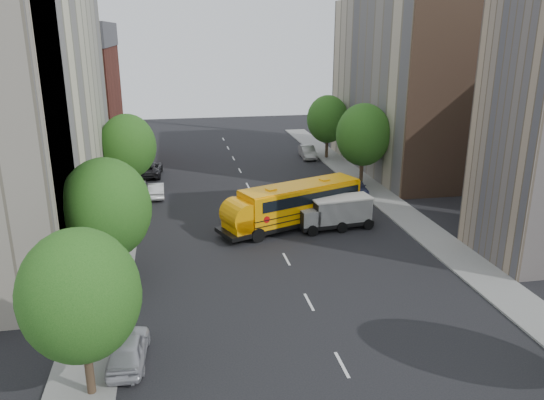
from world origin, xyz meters
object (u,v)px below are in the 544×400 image
object	(u,v)px
safari_truck	(336,212)
parked_car_2	(150,169)
parked_car_4	(356,186)
street_tree_1	(106,209)
street_tree_4	(363,135)
parked_car_0	(128,349)
street_tree_0	(80,296)
street_tree_5	(328,119)
street_tree_2	(128,146)
parked_car_5	(308,152)
parked_car_1	(156,190)
school_bus	(292,204)

from	to	relation	value
safari_truck	parked_car_2	bearing A→B (deg)	121.39
parked_car_2	parked_car_4	distance (m)	21.74
street_tree_1	street_tree_4	size ratio (longest dim) A/B	0.98
parked_car_0	parked_car_4	distance (m)	30.33
street_tree_0	street_tree_5	bearing A→B (deg)	61.19
street_tree_2	street_tree_5	world-z (taller)	street_tree_2
parked_car_4	parked_car_2	bearing A→B (deg)	154.10
street_tree_0	parked_car_4	size ratio (longest dim) A/B	1.81
street_tree_5	parked_car_2	world-z (taller)	street_tree_5
street_tree_5	safari_truck	bearing A→B (deg)	-104.75
street_tree_5	street_tree_0	bearing A→B (deg)	-118.81
street_tree_4	parked_car_4	bearing A→B (deg)	-119.52
street_tree_0	parked_car_5	size ratio (longest dim) A/B	1.65
street_tree_0	parked_car_0	xyz separation A→B (m)	(1.40, 2.04, -3.93)
parked_car_1	parked_car_2	size ratio (longest dim) A/B	0.77
parked_car_0	parked_car_2	size ratio (longest dim) A/B	0.79
street_tree_2	street_tree_1	bearing A→B (deg)	-90.00
school_bus	street_tree_1	bearing A→B (deg)	-169.46
parked_car_1	parked_car_4	bearing A→B (deg)	171.69
street_tree_4	safari_truck	xyz separation A→B (m)	(-6.05, -10.99, -3.76)
street_tree_4	safari_truck	world-z (taller)	street_tree_4
street_tree_0	parked_car_4	xyz separation A→B (m)	(20.60, 25.53, -3.94)
street_tree_0	school_bus	bearing A→B (deg)	54.67
street_tree_2	parked_car_5	size ratio (longest dim) A/B	1.71
street_tree_4	parked_car_1	bearing A→B (deg)	-179.83
street_tree_2	parked_car_1	size ratio (longest dim) A/B	1.91
street_tree_2	parked_car_1	bearing A→B (deg)	-1.50
street_tree_1	parked_car_1	size ratio (longest dim) A/B	1.96
street_tree_1	parked_car_1	bearing A→B (deg)	83.02
street_tree_2	street_tree_0	bearing A→B (deg)	-90.00
street_tree_0	street_tree_5	size ratio (longest dim) A/B	0.99
street_tree_1	safari_truck	bearing A→B (deg)	23.72
parked_car_2	parked_car_5	xyz separation A→B (m)	(18.40, 4.83, 0.01)
street_tree_4	parked_car_4	world-z (taller)	street_tree_4
parked_car_4	parked_car_5	distance (m)	15.05
school_bus	parked_car_5	distance (m)	23.79
school_bus	parked_car_5	size ratio (longest dim) A/B	2.73
parked_car_1	parked_car_4	xyz separation A→B (m)	(18.40, -2.41, 0.03)
parked_car_5	parked_car_0	bearing A→B (deg)	-112.02
school_bus	parked_car_2	bearing A→B (deg)	100.96
street_tree_2	safari_truck	bearing A→B (deg)	-34.58
street_tree_0	street_tree_4	size ratio (longest dim) A/B	0.91
street_tree_4	parked_car_0	world-z (taller)	street_tree_4
street_tree_1	street_tree_2	world-z (taller)	street_tree_1
parked_car_1	street_tree_1	bearing A→B (deg)	82.19
school_bus	parked_car_0	world-z (taller)	school_bus
street_tree_0	parked_car_2	xyz separation A→B (m)	(1.40, 35.72, -3.91)
street_tree_5	parked_car_4	size ratio (longest dim) A/B	1.84
street_tree_4	parked_car_5	distance (m)	13.47
street_tree_2	street_tree_4	bearing A→B (deg)	0.00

